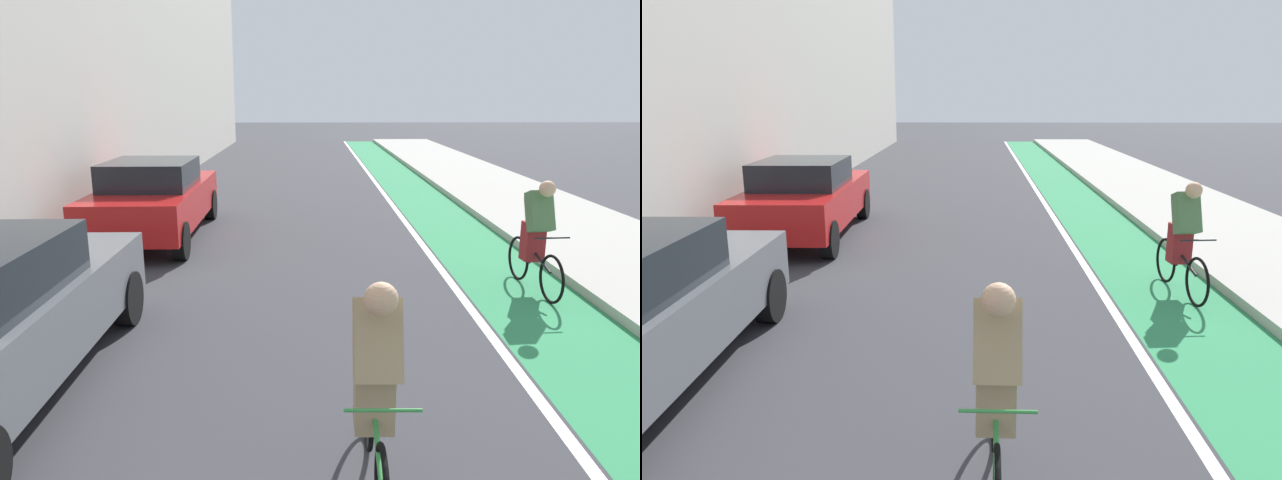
# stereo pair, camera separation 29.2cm
# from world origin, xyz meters

# --- Properties ---
(ground_plane) EXTENTS (96.55, 96.55, 0.00)m
(ground_plane) POSITION_xyz_m (0.00, 17.94, 0.00)
(ground_plane) COLOR #38383D
(bike_lane_paint) EXTENTS (1.60, 43.89, 0.00)m
(bike_lane_paint) POSITION_xyz_m (3.14, 19.94, 0.00)
(bike_lane_paint) COLOR #2D8451
(bike_lane_paint) RESTS_ON ground
(lane_divider_stripe) EXTENTS (0.12, 43.89, 0.00)m
(lane_divider_stripe) POSITION_xyz_m (2.24, 19.94, 0.00)
(lane_divider_stripe) COLOR white
(lane_divider_stripe) RESTS_ON ground
(sidewalk_right) EXTENTS (3.22, 43.89, 0.14)m
(sidewalk_right) POSITION_xyz_m (5.55, 19.94, 0.07)
(sidewalk_right) COLOR #A8A59E
(sidewalk_right) RESTS_ON ground
(parked_sedan_red) EXTENTS (1.89, 4.50, 1.53)m
(parked_sedan_red) POSITION_xyz_m (-2.89, 17.83, 0.79)
(parked_sedan_red) COLOR red
(parked_sedan_red) RESTS_ON ground
(cyclist_trailing) EXTENTS (0.48, 1.70, 1.61)m
(cyclist_trailing) POSITION_xyz_m (0.57, 10.20, 0.85)
(cyclist_trailing) COLOR black
(cyclist_trailing) RESTS_ON ground
(cyclist_far) EXTENTS (0.48, 1.72, 1.61)m
(cyclist_far) POSITION_xyz_m (3.33, 14.52, 0.85)
(cyclist_far) COLOR black
(cyclist_far) RESTS_ON ground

